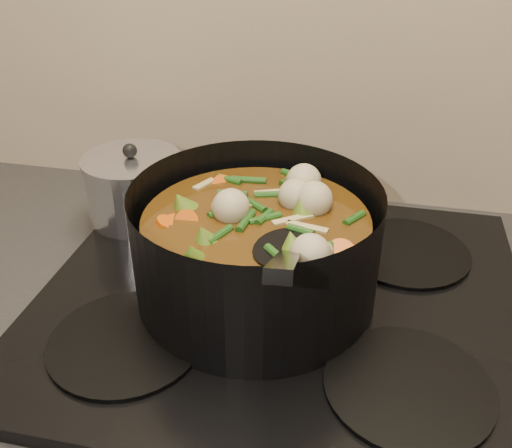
# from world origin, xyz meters

# --- Properties ---
(stovetop) EXTENTS (0.62, 0.54, 0.03)m
(stovetop) POSITION_xyz_m (0.00, 1.93, 0.92)
(stovetop) COLOR black
(stovetop) RESTS_ON counter
(stockpot) EXTENTS (0.33, 0.42, 0.22)m
(stockpot) POSITION_xyz_m (-0.03, 1.92, 1.00)
(stockpot) COLOR black
(stockpot) RESTS_ON stovetop
(saucepan) EXTENTS (0.15, 0.15, 0.12)m
(saucepan) POSITION_xyz_m (-0.26, 2.08, 0.98)
(saucepan) COLOR silver
(saucepan) RESTS_ON stovetop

